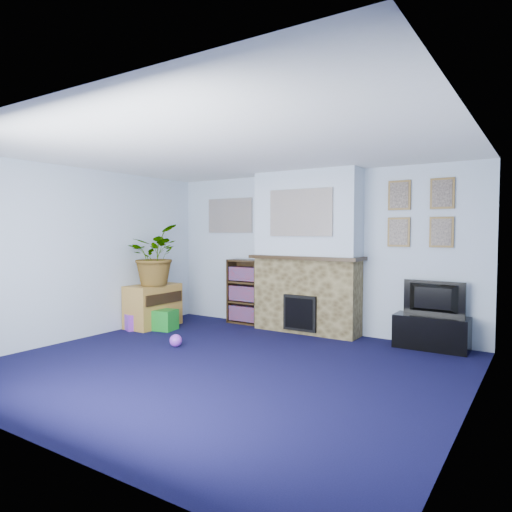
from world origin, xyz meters
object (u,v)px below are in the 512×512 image
Objects in this scene: tv_stand at (431,332)px; sideboard at (153,304)px; television at (432,298)px; bookshelf at (246,293)px.

tv_stand is 1.06× the size of sideboard.
sideboard is (-4.03, -0.93, 0.12)m from tv_stand.
bookshelf is at bearing 1.43° from television.
bookshelf is (-2.93, 0.08, 0.28)m from tv_stand.
sideboard is (-1.10, -1.01, -0.15)m from bookshelf.
sideboard reaches higher than tv_stand.
television is at bearing 90.00° from tv_stand.
tv_stand is 0.43m from television.
tv_stand is at bearing -1.49° from bookshelf.
television is at bearing 13.28° from sideboard.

